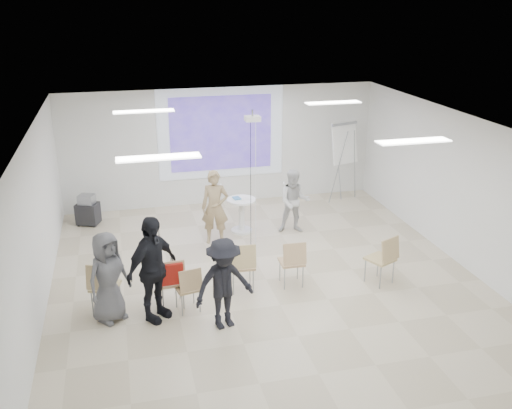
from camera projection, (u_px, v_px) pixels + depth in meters
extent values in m
cube|color=beige|center=(266.00, 282.00, 10.98)|extent=(8.00, 9.00, 0.10)
cube|color=white|center=(267.00, 123.00, 9.90)|extent=(8.00, 9.00, 0.10)
cube|color=silver|center=(221.00, 146.00, 14.58)|extent=(8.00, 0.10, 3.00)
cube|color=silver|center=(33.00, 227.00, 9.53)|extent=(0.10, 9.00, 3.00)
cube|color=silver|center=(463.00, 189.00, 11.35)|extent=(0.10, 9.00, 3.00)
cube|color=silver|center=(221.00, 133.00, 14.40)|extent=(3.20, 0.01, 2.30)
cube|color=#4731A8|center=(221.00, 133.00, 14.39)|extent=(2.60, 0.01, 1.90)
cylinder|color=white|center=(242.00, 230.00, 13.16)|extent=(0.55, 0.55, 0.06)
cylinder|color=white|center=(242.00, 216.00, 13.03)|extent=(0.15, 0.15, 0.72)
cylinder|color=white|center=(241.00, 200.00, 12.90)|extent=(0.75, 0.75, 0.04)
cube|color=white|center=(244.00, 199.00, 12.88)|extent=(0.26, 0.22, 0.01)
cube|color=teal|center=(237.00, 198.00, 12.91)|extent=(0.18, 0.24, 0.02)
imported|color=tan|center=(215.00, 203.00, 12.29)|extent=(0.77, 0.62, 1.85)
imported|color=silver|center=(294.00, 198.00, 12.89)|extent=(0.91, 0.79, 1.63)
cube|color=white|center=(221.00, 186.00, 12.45)|extent=(0.07, 0.12, 0.04)
cube|color=silver|center=(284.00, 183.00, 12.97)|extent=(0.07, 0.14, 0.04)
cube|color=tan|center=(105.00, 286.00, 9.71)|extent=(0.58, 0.58, 0.04)
cube|color=tan|center=(99.00, 278.00, 9.42)|extent=(0.45, 0.24, 0.43)
cylinder|color=gray|center=(92.00, 304.00, 9.64)|extent=(0.03, 0.03, 0.47)
cylinder|color=gray|center=(113.00, 305.00, 9.60)|extent=(0.03, 0.03, 0.47)
cylinder|color=#909498|center=(100.00, 293.00, 9.98)|extent=(0.03, 0.03, 0.47)
cylinder|color=#96989E|center=(120.00, 294.00, 9.94)|extent=(0.03, 0.03, 0.47)
cube|color=tan|center=(171.00, 281.00, 9.89)|extent=(0.47, 0.47, 0.04)
cube|color=tan|center=(172.00, 273.00, 9.62)|extent=(0.44, 0.12, 0.42)
cylinder|color=#96989E|center=(163.00, 300.00, 9.77)|extent=(0.02, 0.02, 0.46)
cylinder|color=gray|center=(184.00, 297.00, 9.87)|extent=(0.02, 0.02, 0.46)
cylinder|color=gray|center=(160.00, 290.00, 10.08)|extent=(0.02, 0.02, 0.46)
cylinder|color=#94969C|center=(180.00, 287.00, 10.19)|extent=(0.02, 0.02, 0.46)
cube|color=tan|center=(187.00, 288.00, 9.77)|extent=(0.47, 0.47, 0.04)
cube|color=tan|center=(191.00, 280.00, 9.53)|extent=(0.40, 0.16, 0.38)
cylinder|color=gray|center=(182.00, 305.00, 9.64)|extent=(0.02, 0.02, 0.41)
cylinder|color=#93969B|center=(200.00, 301.00, 9.77)|extent=(0.02, 0.02, 0.41)
cylinder|color=gray|center=(176.00, 297.00, 9.91)|extent=(0.02, 0.02, 0.41)
cylinder|color=#92959A|center=(194.00, 293.00, 10.04)|extent=(0.02, 0.02, 0.41)
cube|color=tan|center=(242.00, 265.00, 10.44)|extent=(0.48, 0.48, 0.04)
cube|color=tan|center=(243.00, 257.00, 10.14)|extent=(0.46, 0.12, 0.43)
cylinder|color=gray|center=(233.00, 283.00, 10.32)|extent=(0.03, 0.03, 0.48)
cylinder|color=gray|center=(253.00, 281.00, 10.38)|extent=(0.03, 0.03, 0.48)
cylinder|color=gray|center=(231.00, 274.00, 10.66)|extent=(0.03, 0.03, 0.48)
cylinder|color=gray|center=(250.00, 272.00, 10.72)|extent=(0.03, 0.03, 0.48)
cube|color=tan|center=(292.00, 262.00, 10.62)|extent=(0.44, 0.44, 0.04)
cube|color=tan|center=(295.00, 254.00, 10.34)|extent=(0.43, 0.10, 0.41)
cylinder|color=gray|center=(285.00, 279.00, 10.51)|extent=(0.02, 0.02, 0.45)
cylinder|color=gray|center=(303.00, 277.00, 10.58)|extent=(0.02, 0.02, 0.45)
cylinder|color=gray|center=(280.00, 270.00, 10.83)|extent=(0.02, 0.02, 0.45)
cylinder|color=#96999E|center=(298.00, 268.00, 10.90)|extent=(0.02, 0.02, 0.45)
cube|color=tan|center=(380.00, 259.00, 10.68)|extent=(0.61, 0.61, 0.04)
cube|color=tan|center=(391.00, 250.00, 10.43)|extent=(0.45, 0.28, 0.43)
cylinder|color=gray|center=(380.00, 277.00, 10.53)|extent=(0.03, 0.03, 0.48)
cylinder|color=#94969C|center=(393.00, 272.00, 10.74)|extent=(0.03, 0.03, 0.48)
cylinder|color=gray|center=(365.00, 270.00, 10.80)|extent=(0.03, 0.03, 0.48)
cylinder|color=#92959A|center=(378.00, 265.00, 11.01)|extent=(0.03, 0.03, 0.48)
cube|color=#A01B13|center=(171.00, 274.00, 9.61)|extent=(0.40, 0.12, 0.37)
imported|color=black|center=(187.00, 286.00, 9.78)|extent=(0.35, 0.28, 0.02)
imported|color=black|center=(152.00, 262.00, 9.29)|extent=(1.40, 1.37, 2.11)
imported|color=black|center=(224.00, 278.00, 9.13)|extent=(1.26, 0.89, 1.77)
imported|color=slate|center=(107.00, 272.00, 9.33)|extent=(1.03, 0.97, 1.76)
cylinder|color=gray|center=(338.00, 168.00, 14.59)|extent=(0.41, 0.13, 1.91)
cylinder|color=gray|center=(355.00, 165.00, 14.84)|extent=(0.30, 0.32, 1.91)
cylinder|color=#97999F|center=(338.00, 163.00, 14.99)|extent=(0.15, 0.42, 1.91)
cube|color=white|center=(345.00, 143.00, 14.61)|extent=(0.79, 0.43, 1.07)
cube|color=#93959B|center=(345.00, 124.00, 14.48)|extent=(0.76, 0.29, 0.07)
cube|color=black|center=(88.00, 213.00, 13.49)|extent=(0.60, 0.55, 0.49)
cube|color=gray|center=(86.00, 199.00, 13.37)|extent=(0.43, 0.40, 0.22)
cylinder|color=black|center=(79.00, 225.00, 13.46)|extent=(0.08, 0.08, 0.06)
cylinder|color=black|center=(94.00, 226.00, 13.41)|extent=(0.08, 0.08, 0.06)
cylinder|color=black|center=(84.00, 220.00, 13.74)|extent=(0.08, 0.08, 0.06)
cylinder|color=black|center=(99.00, 221.00, 13.69)|extent=(0.08, 0.08, 0.06)
cube|color=white|center=(252.00, 119.00, 11.37)|extent=(0.30, 0.25, 0.10)
cylinder|color=gray|center=(252.00, 113.00, 11.33)|extent=(0.04, 0.04, 0.14)
cylinder|color=black|center=(251.00, 188.00, 11.78)|extent=(0.01, 0.01, 2.77)
cylinder|color=white|center=(256.00, 188.00, 11.78)|extent=(0.01, 0.01, 2.77)
cube|color=white|center=(144.00, 111.00, 11.30)|extent=(1.20, 0.30, 0.02)
cube|color=white|center=(333.00, 103.00, 12.20)|extent=(1.20, 0.30, 0.02)
cube|color=white|center=(158.00, 157.00, 8.11)|extent=(1.20, 0.30, 0.02)
cube|color=white|center=(413.00, 141.00, 9.01)|extent=(1.20, 0.30, 0.02)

